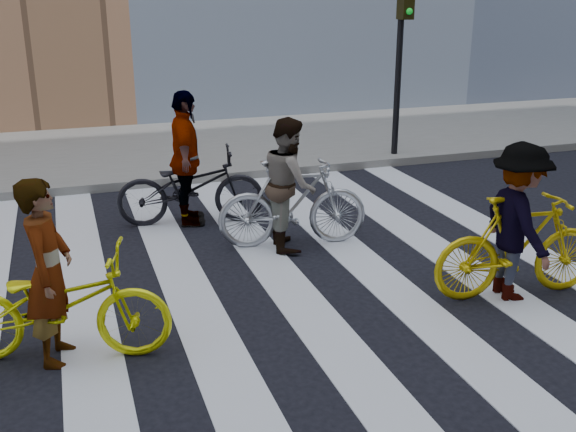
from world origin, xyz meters
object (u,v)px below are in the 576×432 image
rider_left (48,272)px  rider_right (518,222)px  bike_dark_rear (191,187)px  bike_yellow_right (519,246)px  rider_mid (289,183)px  bike_yellow_left (59,305)px  rider_rear (186,159)px  traffic_signal (402,42)px  bike_silver_mid (293,203)px

rider_left → rider_right: 4.73m
bike_dark_rear → rider_left: bearing=159.5°
bike_yellow_right → rider_mid: size_ratio=1.13×
bike_yellow_left → rider_rear: size_ratio=1.05×
bike_yellow_left → rider_rear: 3.77m
bike_yellow_right → rider_right: bearing=96.6°
traffic_signal → rider_left: size_ratio=1.94×
bike_yellow_left → rider_mid: 3.51m
rider_rear → bike_yellow_right: bearing=-130.9°
traffic_signal → bike_yellow_right: 6.26m
bike_silver_mid → traffic_signal: bearing=-34.0°
traffic_signal → bike_silver_mid: 5.22m
rider_right → rider_rear: rider_rear is taller
bike_silver_mid → rider_right: 2.85m
bike_yellow_right → bike_silver_mid: bearing=45.7°
rider_mid → bike_silver_mid: bearing=-80.8°
bike_yellow_left → bike_yellow_right: 4.73m
bike_yellow_right → rider_left: (-4.77, 0.22, 0.28)m
bike_dark_rear → rider_mid: rider_mid is taller
traffic_signal → rider_rear: 5.23m
bike_yellow_left → bike_dark_rear: (1.83, 3.29, 0.02)m
bike_dark_rear → rider_rear: bearing=99.2°
bike_yellow_left → rider_rear: (1.78, 3.29, 0.43)m
bike_silver_mid → bike_yellow_right: bearing=-131.7°
traffic_signal → rider_mid: size_ratio=1.95×
bike_yellow_left → bike_silver_mid: bike_silver_mid is taller
bike_silver_mid → rider_rear: rider_rear is taller
traffic_signal → rider_left: (-6.34, -5.60, -1.42)m
bike_dark_rear → rider_mid: 1.68m
rider_mid → rider_left: bearing=133.7°
bike_yellow_right → rider_rear: size_ratio=1.01×
rider_mid → rider_rear: rider_rear is taller
traffic_signal → bike_yellow_right: traffic_signal is taller
bike_yellow_right → bike_dark_rear: bearing=46.0°
rider_left → rider_right: size_ratio=1.00×
bike_dark_rear → rider_mid: (1.03, -1.29, 0.31)m
rider_right → traffic_signal: bearing=-8.9°
bike_yellow_right → bike_dark_rear: bike_yellow_right is taller
rider_rear → bike_silver_mid: bearing=-129.5°
bike_yellow_right → rider_right: (-0.05, -0.00, 0.28)m
bike_dark_rear → rider_rear: size_ratio=1.08×
traffic_signal → rider_rear: size_ratio=1.74×
bike_yellow_left → bike_silver_mid: size_ratio=1.03×
rider_right → bike_silver_mid: bearing=44.9°
rider_left → rider_mid: rider_left is taller
rider_left → bike_yellow_left: bearing=-75.3°
rider_rear → rider_left: bearing=160.1°
rider_left → bike_silver_mid: bearing=-41.3°
rider_left → rider_rear: rider_rear is taller
rider_mid → rider_rear: (-1.08, 1.29, 0.10)m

